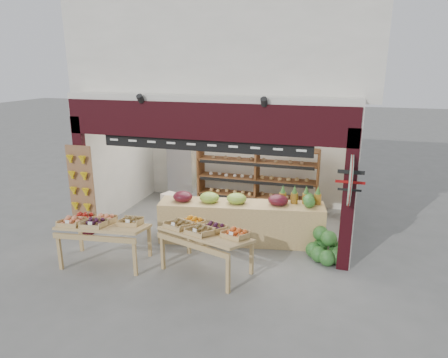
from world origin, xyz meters
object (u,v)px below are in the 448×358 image
(back_shelving, at_px, (257,165))
(mid_counter, at_px, (240,221))
(refrigerator, at_px, (185,165))
(cardboard_stack, at_px, (179,213))
(display_table_left, at_px, (99,224))
(watermelon_pile, at_px, (325,248))
(display_table_right, at_px, (204,231))

(back_shelving, xyz_separation_m, mid_counter, (0.09, -2.07, -0.71))
(mid_counter, bearing_deg, back_shelving, 92.55)
(refrigerator, bearing_deg, back_shelving, -17.99)
(back_shelving, xyz_separation_m, cardboard_stack, (-1.56, -1.51, -0.92))
(refrigerator, relative_size, display_table_left, 1.19)
(display_table_left, bearing_deg, back_shelving, 58.93)
(refrigerator, xyz_separation_m, cardboard_stack, (0.50, -1.69, -0.74))
(cardboard_stack, bearing_deg, refrigerator, 106.54)
(back_shelving, distance_m, display_table_left, 4.36)
(display_table_left, distance_m, watermelon_pile, 4.37)
(refrigerator, height_order, display_table_right, refrigerator)
(mid_counter, bearing_deg, display_table_left, -144.70)
(back_shelving, bearing_deg, cardboard_stack, -135.90)
(mid_counter, xyz_separation_m, display_table_left, (-2.33, -1.65, 0.31))
(refrigerator, relative_size, watermelon_pile, 2.57)
(display_table_right, bearing_deg, refrigerator, 116.77)
(cardboard_stack, relative_size, display_table_right, 0.63)
(refrigerator, relative_size, display_table_right, 1.13)
(display_table_right, bearing_deg, display_table_left, -172.88)
(display_table_right, bearing_deg, watermelon_pile, 27.06)
(watermelon_pile, bearing_deg, back_shelving, 128.28)
(cardboard_stack, height_order, watermelon_pile, cardboard_stack)
(cardboard_stack, relative_size, display_table_left, 0.67)
(display_table_right, bearing_deg, cardboard_stack, 124.38)
(back_shelving, distance_m, mid_counter, 2.19)
(back_shelving, height_order, watermelon_pile, back_shelving)
(refrigerator, distance_m, watermelon_pile, 4.77)
(cardboard_stack, height_order, mid_counter, mid_counter)
(display_table_left, bearing_deg, cardboard_stack, 72.92)
(mid_counter, xyz_separation_m, display_table_right, (-0.32, -1.40, 0.30))
(back_shelving, height_order, display_table_right, back_shelving)
(refrigerator, bearing_deg, mid_counter, -59.22)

